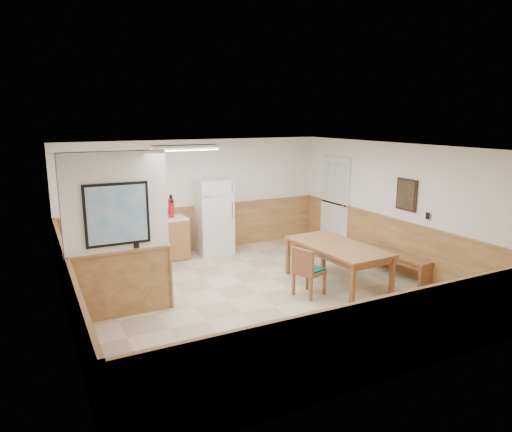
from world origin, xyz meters
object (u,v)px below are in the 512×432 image
fire_extinguisher (171,208)px  soap_bottle (95,219)px  dining_bench (394,258)px  dining_table (337,250)px  dining_chair (306,268)px  refrigerator (214,217)px

fire_extinguisher → soap_bottle: size_ratio=2.10×
dining_bench → soap_bottle: soap_bottle is taller
dining_table → dining_bench: (1.29, -0.08, -0.32)m
dining_table → soap_bottle: soap_bottle is taller
dining_bench → dining_chair: dining_chair is taller
soap_bottle → refrigerator: bearing=-1.0°
dining_table → fire_extinguisher: size_ratio=4.15×
soap_bottle → fire_extinguisher: bearing=-0.6°
dining_bench → fire_extinguisher: size_ratio=3.32×
dining_table → dining_chair: size_ratio=2.36×
dining_bench → fire_extinguisher: (-3.44, 2.97, 0.77)m
dining_bench → soap_bottle: (-4.97, 2.98, 0.67)m
dining_bench → soap_bottle: 5.84m
dining_chair → refrigerator: bearing=79.2°
refrigerator → soap_bottle: (-2.47, 0.04, 0.19)m
refrigerator → dining_chair: size_ratio=1.95×
dining_table → fire_extinguisher: bearing=124.0°
dining_chair → dining_table: bearing=-3.6°
refrigerator → fire_extinguisher: bearing=-178.3°
refrigerator → dining_table: bearing=-63.8°
dining_bench → soap_bottle: size_ratio=6.98×
dining_table → soap_bottle: size_ratio=8.72×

